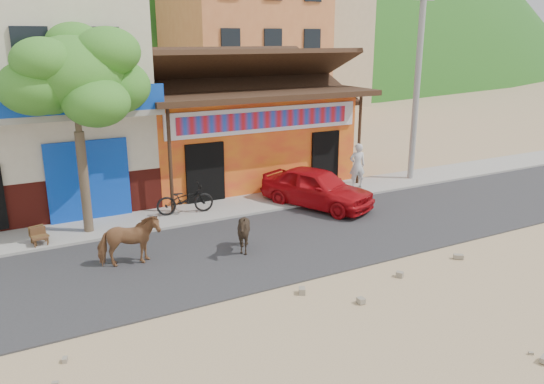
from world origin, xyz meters
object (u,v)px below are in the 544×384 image
Objects in this scene: tree at (79,132)px; cow_tan at (129,241)px; utility_pole at (417,79)px; cow_dark at (244,232)px; cafe_chair_right at (39,230)px; red_car at (317,187)px; cafe_chair_left at (38,228)px; scooter at (185,199)px; pedestrian at (357,165)px.

tree reaches higher than cow_tan.
utility_pole reaches higher than tree.
cafe_chair_right is at bearing -141.60° from cow_dark.
cow_tan is at bearing 171.01° from red_car.
cafe_chair_left is at bearing -142.59° from cow_dark.
scooter is (-0.38, 3.70, -0.01)m from cow_dark.
pedestrian reaches higher than scooter.
scooter is (-4.34, 1.19, -0.11)m from red_car.
cafe_chair_right is (-4.88, 3.01, -0.06)m from cow_dark.
cow_tan reaches higher than cow_dark.
cafe_chair_left is at bearing 44.02° from cow_tan.
cow_tan is at bearing -79.53° from tree.
tree is 3.86× the size of cow_tan.
scooter reaches higher than cafe_chair_left.
cafe_chair_right is at bearing -177.18° from utility_pole.
cow_dark reaches higher than cafe_chair_right.
scooter is 2.08× the size of cafe_chair_left.
cow_dark is at bearing -171.98° from red_car.
utility_pole is 14.66m from cafe_chair_right.
utility_pole is at bearing -1.52° from cafe_chair_right.
cow_tan is at bearing 148.07° from scooter.
cafe_chair_left is (-4.88, 3.13, -0.05)m from cow_dark.
cow_dark is at bearing -36.04° from cafe_chair_right.
utility_pole reaches higher than cafe_chair_right.
utility_pole is 6.95× the size of cow_dark.
pedestrian is (-2.81, -0.08, -3.14)m from utility_pole.
tree is 3.99m from scooter.
utility_pole is 14.65m from cafe_chair_left.
cafe_chair_right is at bearing 152.42° from red_car.
cow_dark is at bearing 46.37° from pedestrian.
tree is at bearing -179.10° from utility_pole.
red_car reaches higher than cafe_chair_left.
utility_pole reaches higher than red_car.
scooter is (2.56, 3.09, -0.09)m from cow_tan.
cow_tan is (0.54, -2.90, -2.42)m from tree.
cow_tan is at bearing -165.83° from utility_pole.
pedestrian is at bearing 99.19° from cow_dark.
cafe_chair_right is at bearing 20.36° from pedestrian.
cow_tan is 4.02m from scooter.
scooter is at bearing 140.29° from red_car.
scooter is at bearing -33.28° from cow_tan.
tree is 3.49× the size of pedestrian.
tree is 3.81m from cow_tan.
utility_pole is 10.32m from scooter.
tree is at bearing -155.19° from cow_dark.
tree reaches higher than cafe_chair_left.
cow_dark is at bearing -158.29° from utility_pole.
pedestrian is at bearing -178.27° from utility_pole.
cafe_chair_left is (-14.20, -0.58, -3.55)m from utility_pole.
cow_tan is 7.16m from red_car.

